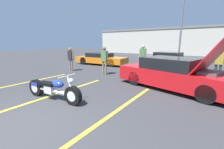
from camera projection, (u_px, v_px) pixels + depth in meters
ground_plane at (12, 131)px, 3.34m from camera, size 80.00×80.00×0.00m
parking_stripe_foreground at (23, 83)px, 7.33m from camera, size 0.12×4.97×0.01m
parking_stripe_middle at (59, 93)px, 5.85m from camera, size 0.12×4.97×0.01m
parking_stripe_back at (118, 110)px, 4.38m from camera, size 0.12×4.97×0.01m
far_building at (188, 40)px, 24.35m from camera, size 32.00×4.20×4.40m
light_pole at (183, 18)px, 15.34m from camera, size 1.21×0.28×8.01m
motorcycle at (53, 89)px, 5.12m from camera, size 2.42×0.70×0.94m
show_car_hood_open at (174, 74)px, 6.34m from camera, size 5.06×2.96×2.21m
parked_car_left_row at (101, 59)px, 13.52m from camera, size 4.74×2.11×1.04m
parked_car_mid_row at (169, 59)px, 13.09m from camera, size 4.84×2.45×1.13m
spectator_near_motorcycle at (104, 58)px, 9.09m from camera, size 0.52×0.22×1.70m
spectator_by_show_car at (219, 61)px, 7.86m from camera, size 0.52×0.22×1.69m
spectator_midground at (143, 56)px, 9.86m from camera, size 0.52×0.24×1.81m
spectator_far_lot at (71, 57)px, 10.31m from camera, size 0.52×0.21×1.61m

